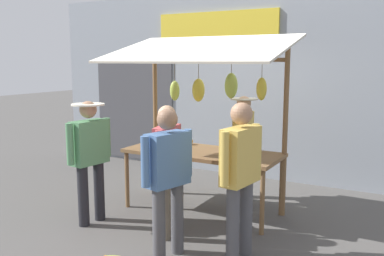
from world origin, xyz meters
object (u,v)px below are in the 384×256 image
shopper_in_grey_tee (167,162)px  shopper_in_striped_shirt (90,152)px  shopper_with_ponytail (240,169)px  vendor_with_sunhat (243,140)px  market_stall (204,104)px  shopper_with_shopping_bag (168,173)px

shopper_in_grey_tee → shopper_in_striped_shirt: bearing=82.3°
shopper_with_ponytail → shopper_in_striped_shirt: size_ratio=1.05×
vendor_with_sunhat → shopper_in_striped_shirt: 2.32m
shopper_with_ponytail → shopper_in_striped_shirt: (2.12, -0.01, -0.04)m
shopper_in_striped_shirt → vendor_with_sunhat: bearing=-28.6°
vendor_with_sunhat → market_stall: bearing=-30.4°
shopper_with_shopping_bag → market_stall: bearing=28.3°
market_stall → shopper_in_grey_tee: (-0.01, 0.98, -0.61)m
shopper_in_grey_tee → shopper_with_shopping_bag: size_ratio=0.98×
market_stall → shopper_with_ponytail: (-1.03, 1.14, -0.54)m
vendor_with_sunhat → shopper_with_shopping_bag: 2.21m
market_stall → shopper_with_shopping_bag: bearing=102.6°
shopper_in_striped_shirt → shopper_in_grey_tee: 1.11m
market_stall → shopper_with_ponytail: bearing=132.0°
shopper_in_striped_shirt → shopper_in_grey_tee: bearing=-74.1°
market_stall → shopper_with_ponytail: size_ratio=1.46×
market_stall → shopper_with_shopping_bag: 1.63m
vendor_with_sunhat → shopper_with_ponytail: bearing=13.0°
shopper_with_ponytail → shopper_in_striped_shirt: 2.12m
market_stall → vendor_with_sunhat: market_stall is taller
market_stall → shopper_in_striped_shirt: market_stall is taller
shopper_with_shopping_bag → shopper_in_grey_tee: bearing=48.6°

